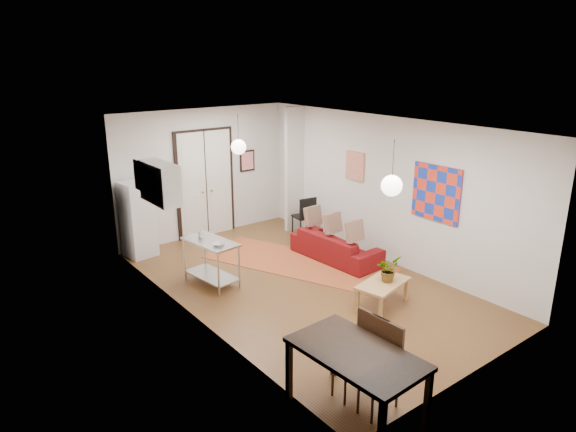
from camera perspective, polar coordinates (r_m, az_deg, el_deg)
floor at (r=9.44m, az=1.43°, el=-7.59°), size 7.00×7.00×0.00m
ceiling at (r=8.62m, az=1.58°, el=10.15°), size 4.20×7.00×0.02m
wall_back at (r=11.76m, az=-9.31°, el=4.72°), size 4.20×0.02×2.90m
wall_front at (r=6.74m, az=20.66°, el=-5.92°), size 4.20×0.02×2.90m
wall_left at (r=7.84m, az=-10.54°, el=-1.80°), size 0.02×7.00×2.90m
wall_right at (r=10.33m, az=10.61°, el=2.88°), size 0.02×7.00×2.90m
double_doors at (r=11.78m, az=-9.15°, el=3.49°), size 1.44×0.06×2.50m
stub_partition at (r=11.98m, az=0.72°, el=5.17°), size 0.50×0.10×2.90m
wall_cabinet at (r=9.10m, az=-14.04°, el=3.61°), size 0.35×1.00×0.70m
painting_popart at (r=9.50m, az=16.15°, el=2.46°), size 0.05×1.00×1.00m
painting_abstract at (r=10.77m, az=7.47°, el=5.53°), size 0.05×0.50×0.60m
poster_back at (r=12.28m, az=-4.54°, el=6.14°), size 0.40×0.03×0.50m
print_left at (r=9.48m, az=-16.13°, el=4.30°), size 0.03×0.44×0.54m
pendant_back at (r=10.33m, az=-5.51°, el=7.65°), size 0.30×0.30×0.80m
pendant_front at (r=7.32m, az=11.44°, el=3.33°), size 0.30×0.30×0.80m
kilim_rug at (r=10.36m, az=1.21°, el=-5.21°), size 2.86×4.08×0.01m
sofa at (r=10.48m, az=5.35°, el=-3.35°), size 0.88×2.01×0.57m
coffee_table at (r=8.66m, az=10.51°, el=-7.59°), size 1.07×0.74×0.43m
potted_plant at (r=8.62m, az=11.05°, el=-5.80°), size 0.40×0.44×0.42m
kitchen_counter at (r=9.36m, az=-8.53°, el=-4.51°), size 0.68×1.15×0.83m
bowl at (r=9.00m, az=-7.69°, el=-3.12°), size 0.22×0.22×0.05m
soap_bottle at (r=9.41m, az=-9.65°, el=-1.88°), size 0.09×0.09×0.17m
fridge at (r=10.93m, az=-16.33°, el=-0.35°), size 0.63×0.63×1.57m
dining_table at (r=6.00m, az=7.58°, el=-15.44°), size 0.94×1.57×0.85m
dining_chair_near at (r=6.43m, az=7.23°, el=-14.46°), size 0.52×0.72×1.05m
dining_chair_far at (r=6.30m, az=8.67°, el=-15.24°), size 0.52×0.72×1.05m
black_side_chair at (r=11.81m, az=1.46°, el=0.47°), size 0.49×0.49×0.94m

